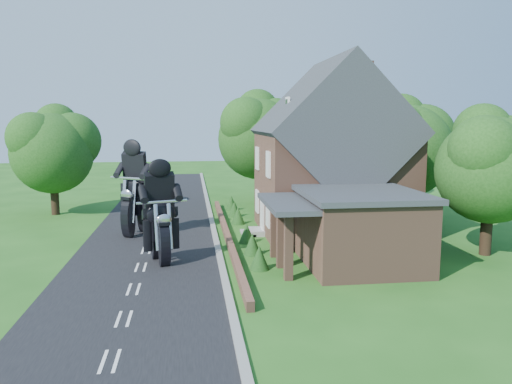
{
  "coord_description": "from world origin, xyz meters",
  "views": [
    {
      "loc": [
        2.31,
        -22.42,
        6.62
      ],
      "look_at": [
        5.8,
        3.95,
        2.8
      ],
      "focal_mm": 35.0,
      "sensor_mm": 36.0,
      "label": 1
    }
  ],
  "objects": [
    {
      "name": "shrub_a",
      "position": [
        5.3,
        -1.0,
        0.55
      ],
      "size": [
        0.9,
        0.9,
        1.1
      ],
      "primitive_type": "cone",
      "color": "#153B12",
      "rests_on": "ground"
    },
    {
      "name": "kerb",
      "position": [
        3.65,
        0.0,
        0.06
      ],
      "size": [
        0.3,
        80.0,
        0.12
      ],
      "primitive_type": "cube",
      "color": "gray",
      "rests_on": "ground"
    },
    {
      "name": "road",
      "position": [
        0.0,
        0.0,
        0.01
      ],
      "size": [
        7.0,
        80.0,
        0.02
      ],
      "primitive_type": "cube",
      "color": "black",
      "rests_on": "ground"
    },
    {
      "name": "shrub_b",
      "position": [
        5.3,
        1.5,
        0.55
      ],
      "size": [
        0.9,
        0.9,
        1.1
      ],
      "primitive_type": "cone",
      "color": "#153B12",
      "rests_on": "ground"
    },
    {
      "name": "shrub_f",
      "position": [
        5.3,
        14.0,
        0.55
      ],
      "size": [
        0.9,
        0.9,
        1.1
      ],
      "primitive_type": "cone",
      "color": "#153B12",
      "rests_on": "ground"
    },
    {
      "name": "annex",
      "position": [
        9.87,
        -0.8,
        1.77
      ],
      "size": [
        7.05,
        5.94,
        3.44
      ],
      "color": "brown",
      "rests_on": "ground"
    },
    {
      "name": "garden_wall",
      "position": [
        4.3,
        5.0,
        0.2
      ],
      "size": [
        0.3,
        22.0,
        0.4
      ],
      "primitive_type": "cube",
      "color": "brown",
      "rests_on": "ground"
    },
    {
      "name": "motorcycle_follow",
      "position": [
        -0.83,
        6.65,
        0.83
      ],
      "size": [
        1.32,
        1.76,
        1.67
      ],
      "primitive_type": null,
      "rotation": [
        0.0,
        0.0,
        2.59
      ],
      "color": "black",
      "rests_on": "ground"
    },
    {
      "name": "motorcycle_lead",
      "position": [
        0.89,
        0.64,
        0.73
      ],
      "size": [
        0.83,
        1.62,
        1.46
      ],
      "primitive_type": null,
      "rotation": [
        0.0,
        0.0,
        3.43
      ],
      "color": "black",
      "rests_on": "ground"
    },
    {
      "name": "tree_behind_house",
      "position": [
        14.18,
        16.14,
        6.23
      ],
      "size": [
        7.81,
        7.2,
        10.08
      ],
      "color": "black",
      "rests_on": "ground"
    },
    {
      "name": "tree_far_road",
      "position": [
        -6.86,
        14.11,
        4.84
      ],
      "size": [
        6.08,
        5.6,
        7.84
      ],
      "color": "black",
      "rests_on": "ground"
    },
    {
      "name": "shrub_d",
      "position": [
        5.3,
        9.0,
        0.55
      ],
      "size": [
        0.9,
        0.9,
        1.1
      ],
      "primitive_type": "cone",
      "color": "#153B12",
      "rests_on": "ground"
    },
    {
      "name": "house",
      "position": [
        10.49,
        6.0,
        4.34
      ],
      "size": [
        9.54,
        8.64,
        10.24
      ],
      "color": "brown",
      "rests_on": "ground"
    },
    {
      "name": "tree_house_right",
      "position": [
        16.65,
        8.62,
        5.19
      ],
      "size": [
        6.51,
        6.0,
        8.4
      ],
      "color": "black",
      "rests_on": "ground"
    },
    {
      "name": "tree_annex_side",
      "position": [
        17.13,
        0.1,
        4.69
      ],
      "size": [
        5.64,
        5.2,
        7.48
      ],
      "color": "black",
      "rests_on": "ground"
    },
    {
      "name": "ground",
      "position": [
        0.0,
        0.0,
        0.0
      ],
      "size": [
        120.0,
        120.0,
        0.0
      ],
      "primitive_type": "plane",
      "color": "#205618",
      "rests_on": "ground"
    },
    {
      "name": "shrub_e",
      "position": [
        5.3,
        11.5,
        0.55
      ],
      "size": [
        0.9,
        0.9,
        1.1
      ],
      "primitive_type": "cone",
      "color": "#153B12",
      "rests_on": "ground"
    },
    {
      "name": "tree_behind_left",
      "position": [
        8.16,
        17.13,
        5.73
      ],
      "size": [
        6.94,
        6.4,
        9.16
      ],
      "color": "black",
      "rests_on": "ground"
    },
    {
      "name": "shrub_c",
      "position": [
        5.3,
        4.0,
        0.55
      ],
      "size": [
        0.9,
        0.9,
        1.1
      ],
      "primitive_type": "cone",
      "color": "#153B12",
      "rests_on": "ground"
    }
  ]
}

